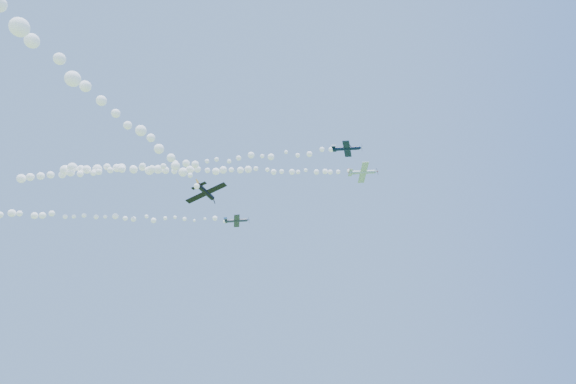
# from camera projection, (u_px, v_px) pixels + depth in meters

# --- Properties ---
(plane_white) EXTENTS (7.54, 7.68, 2.56)m
(plane_white) POSITION_uv_depth(u_px,v_px,m) (363.00, 172.00, 115.87)
(plane_white) COLOR silver
(smoke_trail_white) EXTENTS (68.90, 13.48, 3.11)m
(smoke_trail_white) POSITION_uv_depth(u_px,v_px,m) (208.00, 170.00, 113.92)
(smoke_trail_white) COLOR white
(plane_navy) EXTENTS (6.55, 6.94, 2.25)m
(plane_navy) POSITION_uv_depth(u_px,v_px,m) (347.00, 149.00, 100.14)
(plane_navy) COLOR #0B1833
(smoke_trail_navy) EXTENTS (75.68, 9.00, 2.62)m
(smoke_trail_navy) POSITION_uv_depth(u_px,v_px,m) (168.00, 165.00, 107.35)
(smoke_trail_navy) COLOR white
(plane_grey) EXTENTS (6.25, 6.60, 1.83)m
(plane_grey) POSITION_uv_depth(u_px,v_px,m) (237.00, 221.00, 115.35)
(plane_grey) COLOR #33374B
(smoke_trail_grey) EXTENTS (78.14, 19.96, 2.91)m
(smoke_trail_grey) POSITION_uv_depth(u_px,v_px,m) (53.00, 215.00, 110.50)
(smoke_trail_grey) COLOR white
(plane_black) EXTENTS (7.44, 7.45, 2.95)m
(plane_black) POSITION_uv_depth(u_px,v_px,m) (206.00, 192.00, 86.84)
(plane_black) COLOR black
(smoke_trail_black) EXTENTS (13.56, 79.83, 3.02)m
(smoke_trail_black) POSITION_uv_depth(u_px,v_px,m) (38.00, 42.00, 48.51)
(smoke_trail_black) COLOR white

